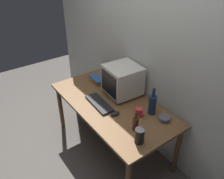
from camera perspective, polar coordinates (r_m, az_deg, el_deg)
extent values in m
plane|color=#56514C|center=(3.12, 0.00, -13.76)|extent=(6.00, 6.00, 0.00)
cube|color=beige|center=(2.66, 8.32, 9.95)|extent=(4.00, 0.08, 2.50)
cube|color=brown|center=(2.67, 0.00, -3.53)|extent=(1.60, 0.82, 0.03)
cylinder|color=brown|center=(3.27, -12.69, -4.32)|extent=(0.06, 0.06, 0.67)
cylinder|color=brown|center=(3.53, -2.49, -0.44)|extent=(0.06, 0.06, 0.67)
cylinder|color=brown|center=(2.70, 15.90, -14.41)|extent=(0.06, 0.06, 0.67)
cube|color=beige|center=(2.81, 2.58, -0.79)|extent=(0.30, 0.26, 0.03)
cube|color=beige|center=(2.71, 2.67, 2.48)|extent=(0.41, 0.41, 0.34)
cube|color=black|center=(2.62, -0.85, 1.37)|extent=(0.31, 0.03, 0.27)
cube|color=black|center=(2.63, -3.20, -3.47)|extent=(0.43, 0.17, 0.02)
ellipsoid|color=black|center=(2.47, 0.80, -5.99)|extent=(0.07, 0.11, 0.04)
cylinder|color=navy|center=(2.48, 10.01, -3.80)|extent=(0.08, 0.08, 0.22)
cylinder|color=navy|center=(2.40, 10.34, -0.98)|extent=(0.03, 0.03, 0.08)
sphere|color=#262626|center=(2.37, 10.45, -0.01)|extent=(0.04, 0.04, 0.04)
cylinder|color=#472314|center=(2.27, 5.88, -8.50)|extent=(0.06, 0.06, 0.14)
cylinder|color=#472314|center=(2.21, 6.01, -6.66)|extent=(0.02, 0.02, 0.05)
sphere|color=#262626|center=(2.19, 6.06, -6.01)|extent=(0.02, 0.02, 0.02)
cube|color=orange|center=(3.06, -3.59, 2.27)|extent=(0.22, 0.17, 0.04)
cube|color=#28569E|center=(3.04, -3.65, 2.72)|extent=(0.24, 0.14, 0.02)
cylinder|color=#CC383D|center=(2.46, 6.70, -5.55)|extent=(0.08, 0.08, 0.09)
torus|color=#CC383D|center=(2.43, 7.53, -6.07)|extent=(0.06, 0.01, 0.06)
cylinder|color=#595B66|center=(2.46, 12.89, -7.09)|extent=(0.12, 0.12, 0.04)
cylinder|color=black|center=(2.15, 6.86, -11.35)|extent=(0.09, 0.09, 0.15)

